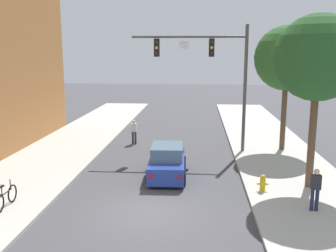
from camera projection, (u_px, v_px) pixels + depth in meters
name	position (u px, v px, depth m)	size (l,w,h in m)	color
ground_plane	(148.00, 212.00, 14.48)	(120.00, 120.00, 0.00)	#424247
sidewalk_right	(322.00, 216.00, 13.95)	(5.00, 60.00, 0.15)	#B2AFA8
traffic_signal_mast	(213.00, 64.00, 22.12)	(6.83, 0.38, 7.50)	#514C47
car_lead_blue	(167.00, 162.00, 18.58)	(1.96, 4.30, 1.60)	navy
pedestrian_crossing_road	(134.00, 131.00, 25.07)	(0.36, 0.22, 1.64)	#333338
pedestrian_sidewalk_right_walker	(315.00, 188.00, 14.08)	(0.36, 0.22, 1.64)	#232847
bicycle_leaning	(6.00, 198.00, 14.46)	(0.13, 1.77, 0.98)	black
fire_hydrant	(263.00, 183.00, 16.23)	(0.48, 0.24, 0.72)	gold
street_tree_nearest	(318.00, 58.00, 15.75)	(3.68, 3.68, 7.52)	brown
street_tree_second	(287.00, 58.00, 22.29)	(3.88, 3.88, 7.52)	brown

